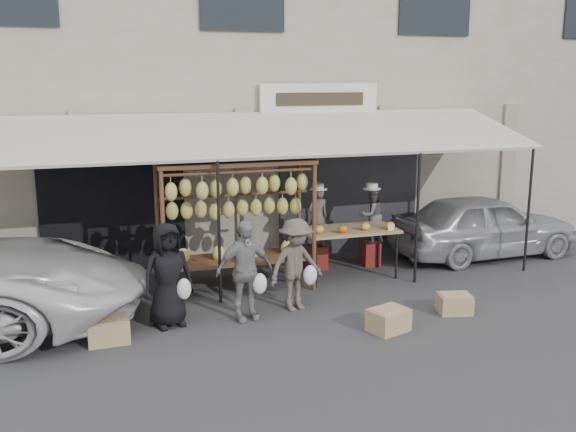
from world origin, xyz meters
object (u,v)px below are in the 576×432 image
at_px(vendor_right, 371,215).
at_px(banana_rack, 236,200).
at_px(customer_left, 167,275).
at_px(vendor_left, 318,217).
at_px(customer_right, 296,265).
at_px(produce_table, 350,231).
at_px(crate_far, 108,331).
at_px(sedan, 484,225).
at_px(customer_mid, 244,271).
at_px(crate_near_b, 454,304).
at_px(crate_near_a, 388,320).

bearing_deg(vendor_right, banana_rack, -1.57).
relative_size(vendor_right, customer_left, 0.70).
distance_m(vendor_left, customer_right, 2.26).
bearing_deg(produce_table, customer_left, -158.51).
xyz_separation_m(produce_table, vendor_right, (0.69, 0.61, 0.13)).
bearing_deg(vendor_left, customer_right, 55.22).
bearing_deg(vendor_left, crate_far, 25.56).
relative_size(crate_far, sedan, 0.15).
bearing_deg(vendor_left, customer_mid, 41.81).
height_order(produce_table, crate_near_b, produce_table).
xyz_separation_m(vendor_right, customer_left, (-4.12, -1.95, -0.22)).
relative_size(banana_rack, crate_near_b, 5.29).
bearing_deg(banana_rack, crate_near_a, -55.27).
bearing_deg(vendor_right, produce_table, 24.73).
height_order(vendor_left, customer_left, vendor_left).
xyz_separation_m(produce_table, customer_mid, (-2.31, -1.44, -0.11)).
bearing_deg(produce_table, crate_near_a, -100.43).
bearing_deg(crate_near_b, vendor_right, 92.84).
distance_m(customer_left, crate_far, 1.12).
height_order(crate_near_b, sedan, sedan).
xyz_separation_m(vendor_left, crate_near_b, (1.20, -2.85, -0.86)).
distance_m(banana_rack, produce_table, 2.23).
relative_size(produce_table, crate_near_a, 3.15).
xyz_separation_m(produce_table, crate_near_a, (-0.46, -2.52, -0.70)).
relative_size(banana_rack, sedan, 0.68).
bearing_deg(customer_left, crate_near_a, -35.74).
bearing_deg(crate_near_a, vendor_left, 88.23).
distance_m(customer_left, crate_near_b, 4.38).
xyz_separation_m(customer_left, crate_near_b, (4.25, -0.82, -0.62)).
relative_size(customer_mid, sedan, 0.40).
distance_m(customer_mid, sedan, 5.78).
bearing_deg(customer_right, crate_near_a, -67.11).
relative_size(vendor_left, crate_far, 2.02).
bearing_deg(crate_far, vendor_left, 31.36).
height_order(customer_left, crate_near_a, customer_left).
bearing_deg(crate_near_b, banana_rack, 145.39).
distance_m(vendor_left, sedan, 3.53).
xyz_separation_m(customer_right, sedan, (4.59, 1.77, -0.08)).
xyz_separation_m(customer_left, customer_right, (1.97, 0.07, -0.04)).
bearing_deg(banana_rack, customer_mid, -98.51).
height_order(banana_rack, crate_near_a, banana_rack).
bearing_deg(crate_near_b, produce_table, 110.97).
xyz_separation_m(customer_mid, crate_near_a, (1.84, -1.07, -0.59)).
bearing_deg(produce_table, banana_rack, -176.24).
xyz_separation_m(customer_left, crate_far, (-0.87, -0.36, -0.60)).
xyz_separation_m(vendor_left, vendor_right, (1.06, -0.08, -0.02)).
distance_m(vendor_left, customer_left, 3.68).
bearing_deg(vendor_right, customer_mid, 17.90).
xyz_separation_m(customer_mid, crate_far, (-1.99, -0.27, -0.59)).
relative_size(customer_left, crate_near_b, 3.12).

